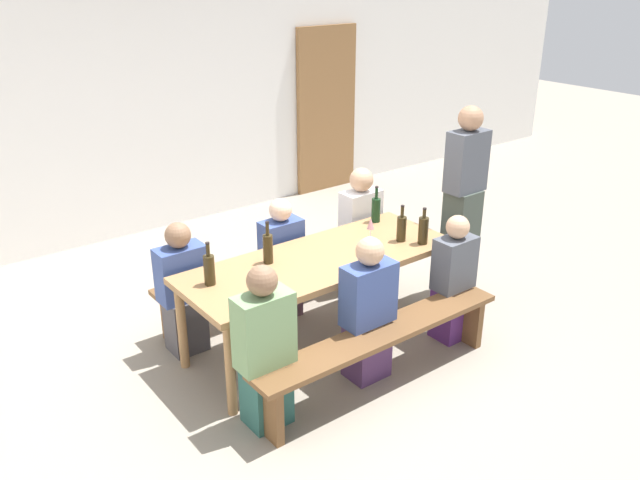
% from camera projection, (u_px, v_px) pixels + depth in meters
% --- Properties ---
extents(ground_plane, '(24.00, 24.00, 0.00)m').
position_uv_depth(ground_plane, '(320.00, 342.00, 5.33)').
color(ground_plane, gray).
extents(back_wall, '(14.00, 0.20, 3.20)m').
position_uv_depth(back_wall, '(139.00, 86.00, 7.02)').
color(back_wall, white).
rests_on(back_wall, ground).
extents(wooden_door, '(0.90, 0.06, 2.10)m').
position_uv_depth(wooden_door, '(326.00, 110.00, 8.49)').
color(wooden_door, olive).
rests_on(wooden_door, ground).
extents(tasting_table, '(2.20, 0.83, 0.75)m').
position_uv_depth(tasting_table, '(320.00, 267.00, 5.06)').
color(tasting_table, '#9E7247').
rests_on(tasting_table, ground).
extents(bench_near, '(2.10, 0.30, 0.45)m').
position_uv_depth(bench_near, '(381.00, 342.00, 4.66)').
color(bench_near, brown).
rests_on(bench_near, ground).
extents(bench_far, '(2.10, 0.30, 0.45)m').
position_uv_depth(bench_far, '(270.00, 272.00, 5.71)').
color(bench_far, brown).
rests_on(bench_far, ground).
extents(wine_bottle_0, '(0.08, 0.08, 0.32)m').
position_uv_depth(wine_bottle_0, '(209.00, 269.00, 4.58)').
color(wine_bottle_0, '#332814').
rests_on(wine_bottle_0, tasting_table).
extents(wine_bottle_1, '(0.07, 0.07, 0.33)m').
position_uv_depth(wine_bottle_1, '(268.00, 248.00, 4.91)').
color(wine_bottle_1, '#332814').
rests_on(wine_bottle_1, tasting_table).
extents(wine_bottle_2, '(0.08, 0.08, 0.30)m').
position_uv_depth(wine_bottle_2, '(423.00, 230.00, 5.24)').
color(wine_bottle_2, '#332814').
rests_on(wine_bottle_2, tasting_table).
extents(wine_bottle_3, '(0.08, 0.08, 0.32)m').
position_uv_depth(wine_bottle_3, '(376.00, 209.00, 5.68)').
color(wine_bottle_3, '#143319').
rests_on(wine_bottle_3, tasting_table).
extents(wine_bottle_4, '(0.08, 0.08, 0.31)m').
position_uv_depth(wine_bottle_4, '(401.00, 228.00, 5.30)').
color(wine_bottle_4, '#332814').
rests_on(wine_bottle_4, tasting_table).
extents(wine_glass_0, '(0.06, 0.06, 0.18)m').
position_uv_depth(wine_glass_0, '(371.00, 224.00, 5.33)').
color(wine_glass_0, silver).
rests_on(wine_glass_0, tasting_table).
extents(wine_glass_1, '(0.07, 0.07, 0.15)m').
position_uv_depth(wine_glass_1, '(367.00, 242.00, 5.05)').
color(wine_glass_1, silver).
rests_on(wine_glass_1, tasting_table).
extents(wine_glass_2, '(0.06, 0.06, 0.15)m').
position_uv_depth(wine_glass_2, '(366.00, 251.00, 4.90)').
color(wine_glass_2, silver).
rests_on(wine_glass_2, tasting_table).
extents(seated_guest_near_0, '(0.37, 0.24, 1.15)m').
position_uv_depth(seated_guest_near_0, '(265.00, 351.00, 4.21)').
color(seated_guest_near_0, '#275750').
rests_on(seated_guest_near_0, ground).
extents(seated_guest_near_1, '(0.39, 0.24, 1.11)m').
position_uv_depth(seated_guest_near_1, '(368.00, 313.00, 4.71)').
color(seated_guest_near_1, '#492B54').
rests_on(seated_guest_near_1, ground).
extents(seated_guest_near_2, '(0.33, 0.24, 1.06)m').
position_uv_depth(seated_guest_near_2, '(453.00, 281.00, 5.21)').
color(seated_guest_near_2, '#512668').
rests_on(seated_guest_near_2, ground).
extents(seated_guest_far_0, '(0.37, 0.24, 1.08)m').
position_uv_depth(seated_guest_far_0, '(183.00, 292.00, 5.04)').
color(seated_guest_far_0, '#47454A').
rests_on(seated_guest_far_0, ground).
extents(seated_guest_far_1, '(0.35, 0.24, 1.06)m').
position_uv_depth(seated_guest_far_1, '(282.00, 261.00, 5.55)').
color(seated_guest_far_1, '#573A47').
rests_on(seated_guest_far_1, ground).
extents(seated_guest_far_2, '(0.36, 0.24, 1.16)m').
position_uv_depth(seated_guest_far_2, '(360.00, 231.00, 6.02)').
color(seated_guest_far_2, '#54514C').
rests_on(seated_guest_far_2, ground).
extents(standing_host, '(0.35, 0.24, 1.74)m').
position_uv_depth(standing_host, '(463.00, 206.00, 5.78)').
color(standing_host, '#3F4941').
rests_on(standing_host, ground).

